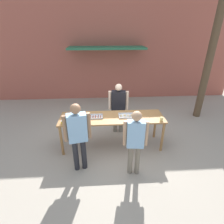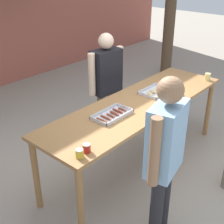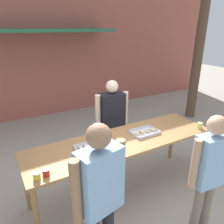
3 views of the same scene
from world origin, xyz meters
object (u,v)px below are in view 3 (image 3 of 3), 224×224
object	(u,v)px
food_tray_sausages	(92,147)
person_customer_holding_hotdog	(100,191)
condiment_jar_ketchup	(46,173)
person_customer_with_cup	(209,169)
beer_cup	(200,126)
person_server_behind_table	(112,117)
food_tray_buns	(145,132)
condiment_jar_mustard	(37,176)
utility_pole	(204,15)

from	to	relation	value
food_tray_sausages	person_customer_holding_hotdog	xyz separation A→B (m)	(-0.34, -0.91, 0.08)
condiment_jar_ketchup	person_customer_with_cup	distance (m)	1.82
beer_cup	person_customer_with_cup	xyz separation A→B (m)	(-0.85, -0.84, -0.01)
person_server_behind_table	person_customer_holding_hotdog	distance (m)	1.98
food_tray_sausages	beer_cup	size ratio (longest dim) A/B	4.60
food_tray_buns	beer_cup	size ratio (longest dim) A/B	4.23
food_tray_sausages	person_customer_holding_hotdog	bearing A→B (deg)	-110.29
condiment_jar_mustard	condiment_jar_ketchup	world-z (taller)	same
food_tray_sausages	condiment_jar_ketchup	size ratio (longest dim) A/B	5.63
condiment_jar_ketchup	beer_cup	size ratio (longest dim) A/B	0.82
condiment_jar_mustard	person_customer_holding_hotdog	size ratio (longest dim) A/B	0.05
person_server_behind_table	person_customer_with_cup	world-z (taller)	person_server_behind_table
person_server_behind_table	person_customer_holding_hotdog	size ratio (longest dim) A/B	0.95
food_tray_buns	person_customer_holding_hotdog	distance (m)	1.53
food_tray_buns	person_customer_with_cup	bearing A→B (deg)	-88.54
condiment_jar_ketchup	person_customer_holding_hotdog	world-z (taller)	person_customer_holding_hotdog
food_tray_sausages	person_customer_with_cup	distance (m)	1.47
person_customer_holding_hotdog	condiment_jar_mustard	bearing A→B (deg)	-64.26
food_tray_buns	person_customer_holding_hotdog	xyz separation A→B (m)	(-1.23, -0.91, 0.08)
food_tray_sausages	utility_pole	xyz separation A→B (m)	(3.96, 1.71, 1.82)
food_tray_buns	condiment_jar_ketchup	world-z (taller)	condiment_jar_ketchup
food_tray_buns	person_customer_holding_hotdog	size ratio (longest dim) A/B	0.25
food_tray_buns	person_customer_holding_hotdog	bearing A→B (deg)	-143.48
condiment_jar_ketchup	utility_pole	distance (m)	5.37
utility_pole	condiment_jar_ketchup	bearing A→B (deg)	-156.67
condiment_jar_ketchup	beer_cup	xyz separation A→B (m)	(2.46, -0.01, 0.01)
condiment_jar_ketchup	beer_cup	bearing A→B (deg)	-0.22
condiment_jar_mustard	person_customer_with_cup	xyz separation A→B (m)	(1.72, -0.83, 0.00)
person_customer_with_cup	food_tray_sausages	bearing A→B (deg)	-45.20
food_tray_sausages	condiment_jar_ketchup	distance (m)	0.76
person_customer_holding_hotdog	beer_cup	bearing A→B (deg)	-175.60
person_customer_with_cup	condiment_jar_ketchup	bearing A→B (deg)	-21.77
food_tray_buns	person_customer_holding_hotdog	world-z (taller)	person_customer_holding_hotdog
condiment_jar_mustard	person_server_behind_table	distance (m)	1.86
person_server_behind_table	utility_pole	distance (m)	3.81
person_server_behind_table	person_customer_with_cup	bearing A→B (deg)	-78.06
person_customer_with_cup	food_tray_buns	bearing A→B (deg)	-82.71
beer_cup	person_customer_with_cup	world-z (taller)	person_customer_with_cup
condiment_jar_ketchup	person_server_behind_table	size ratio (longest dim) A/B	0.05
condiment_jar_mustard	person_server_behind_table	world-z (taller)	person_server_behind_table
beer_cup	person_customer_holding_hotdog	world-z (taller)	person_customer_holding_hotdog
utility_pole	person_customer_holding_hotdog	bearing A→B (deg)	-148.58
person_customer_with_cup	utility_pole	xyz separation A→B (m)	(3.03, 2.85, 1.79)
beer_cup	utility_pole	world-z (taller)	utility_pole
condiment_jar_ketchup	utility_pole	bearing A→B (deg)	23.33
food_tray_sausages	person_server_behind_table	xyz separation A→B (m)	(0.74, 0.75, 0.02)
food_tray_sausages	beer_cup	bearing A→B (deg)	-9.75
utility_pole	condiment_jar_mustard	bearing A→B (deg)	-156.99
food_tray_sausages	utility_pole	size ratio (longest dim) A/B	0.09
condiment_jar_ketchup	utility_pole	world-z (taller)	utility_pole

